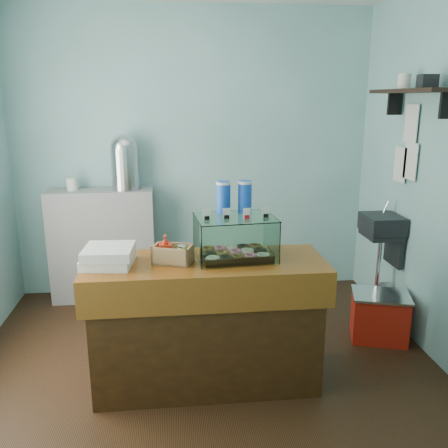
{
  "coord_description": "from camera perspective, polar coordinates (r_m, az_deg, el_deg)",
  "views": [
    {
      "loc": [
        -0.2,
        -3.22,
        1.95
      ],
      "look_at": [
        0.13,
        -0.15,
        1.12
      ],
      "focal_mm": 38.0,
      "sensor_mm": 36.0,
      "label": 1
    }
  ],
  "objects": [
    {
      "name": "room_shell",
      "position": [
        3.24,
        -2.23,
        10.62
      ],
      "size": [
        3.54,
        3.04,
        2.82
      ],
      "color": "#70A4A3",
      "rests_on": "ground"
    },
    {
      "name": "display_case",
      "position": [
        3.2,
        1.31,
        -1.17
      ],
      "size": [
        0.56,
        0.43,
        0.5
      ],
      "rotation": [
        0.0,
        0.0,
        0.09
      ],
      "color": "black",
      "rests_on": "counter"
    },
    {
      "name": "counter",
      "position": [
        3.33,
        -2.14,
        -11.71
      ],
      "size": [
        1.6,
        0.6,
        0.9
      ],
      "color": "#41230C",
      "rests_on": "ground"
    },
    {
      "name": "condiment_crate",
      "position": [
        3.12,
        -6.35,
        -3.5
      ],
      "size": [
        0.29,
        0.22,
        0.19
      ],
      "rotation": [
        0.0,
        0.0,
        -0.33
      ],
      "color": "tan",
      "rests_on": "counter"
    },
    {
      "name": "red_cooler",
      "position": [
        4.19,
        18.19,
        -10.5
      ],
      "size": [
        0.54,
        0.46,
        0.4
      ],
      "rotation": [
        0.0,
        0.0,
        -0.29
      ],
      "color": "red",
      "rests_on": "ground"
    },
    {
      "name": "ground",
      "position": [
        3.77,
        -2.36,
        -16.21
      ],
      "size": [
        3.5,
        3.5,
        0.0
      ],
      "primitive_type": "plane",
      "color": "black",
      "rests_on": "ground"
    },
    {
      "name": "back_shelf",
      "position": [
        4.8,
        -14.31,
        -2.48
      ],
      "size": [
        1.0,
        0.32,
        1.1
      ],
      "primitive_type": "cube",
      "color": "gray",
      "rests_on": "ground"
    },
    {
      "name": "coffee_urn",
      "position": [
        4.6,
        -11.89,
        7.44
      ],
      "size": [
        0.28,
        0.28,
        0.52
      ],
      "color": "silver",
      "rests_on": "back_shelf"
    },
    {
      "name": "pastry_boxes",
      "position": [
        3.15,
        -13.73,
        -3.77
      ],
      "size": [
        0.34,
        0.35,
        0.12
      ],
      "rotation": [
        0.0,
        0.0,
        -0.11
      ],
      "color": "silver",
      "rests_on": "counter"
    }
  ]
}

